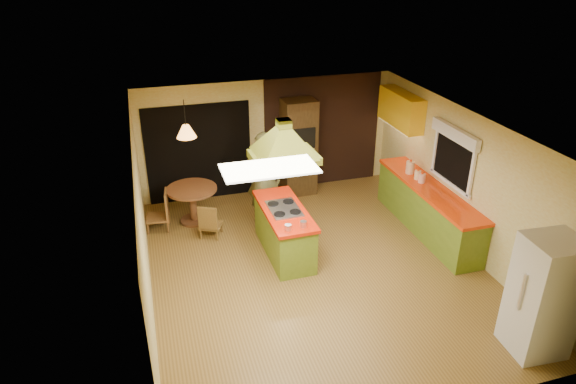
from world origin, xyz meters
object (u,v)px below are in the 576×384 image
object	(u,v)px
man	(264,178)
dining_table	(192,198)
canister_large	(410,167)
wall_oven	(299,147)
kitchen_island	(284,231)
refrigerator	(544,297)

from	to	relation	value
man	dining_table	world-z (taller)	man
canister_large	man	bearing A→B (deg)	169.26
wall_oven	canister_large	distance (m)	2.43
wall_oven	dining_table	distance (m)	2.57
kitchen_island	wall_oven	bearing A→B (deg)	66.05
man	canister_large	distance (m)	2.89
man	refrigerator	world-z (taller)	man
refrigerator	wall_oven	distance (m)	5.84
canister_large	kitchen_island	bearing A→B (deg)	-166.06
man	wall_oven	distance (m)	1.53
dining_table	canister_large	distance (m)	4.33
man	wall_oven	size ratio (longest dim) A/B	0.90
refrigerator	wall_oven	world-z (taller)	wall_oven
dining_table	canister_large	bearing A→B (deg)	-12.31
man	dining_table	size ratio (longest dim) A/B	1.92
kitchen_island	canister_large	world-z (taller)	canister_large
man	wall_oven	xyz separation A→B (m)	(1.05, 1.10, 0.11)
kitchen_island	dining_table	size ratio (longest dim) A/B	1.80
refrigerator	dining_table	world-z (taller)	refrigerator
refrigerator	dining_table	size ratio (longest dim) A/B	1.75
man	dining_table	bearing A→B (deg)	8.75
wall_oven	kitchen_island	bearing A→B (deg)	-114.65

